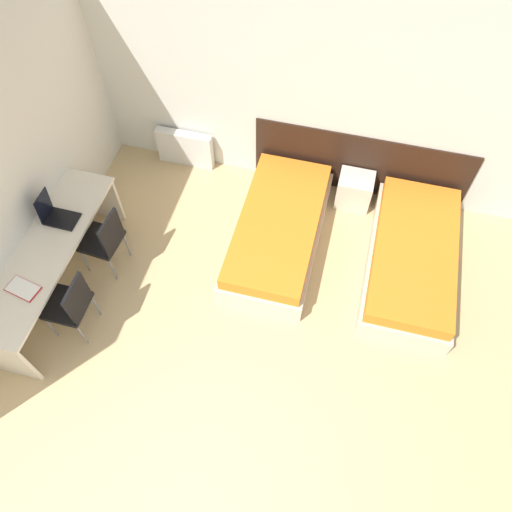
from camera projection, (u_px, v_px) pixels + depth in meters
ground_plane at (200, 468)px, 4.66m from camera, size 20.00×20.00×0.00m
wall_back at (295, 92)px, 5.56m from camera, size 5.77×0.05×2.70m
wall_left at (13, 175)px, 4.87m from camera, size 0.05×4.78×2.70m
headboard_panel at (360, 165)px, 6.17m from camera, size 2.66×0.03×0.91m
bed_near_window at (278, 230)px, 5.93m from camera, size 0.98×2.03×0.42m
bed_near_door at (412, 258)px, 5.71m from camera, size 0.98×2.03×0.42m
nightstand at (354, 190)px, 6.25m from camera, size 0.43×0.35×0.44m
radiator at (185, 148)px, 6.60m from camera, size 0.75×0.12×0.52m
desk at (50, 257)px, 5.25m from camera, size 0.58×2.19×0.75m
chair_near_laptop at (105, 239)px, 5.48m from camera, size 0.44×0.44×0.90m
chair_near_notebook at (71, 304)px, 5.04m from camera, size 0.41×0.41×0.90m
laptop at (56, 214)px, 5.28m from camera, size 0.35×0.25×0.36m
open_notebook at (23, 288)px, 4.85m from camera, size 0.36×0.25×0.02m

